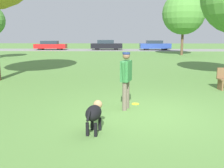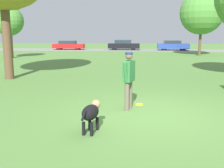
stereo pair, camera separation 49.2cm
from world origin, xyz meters
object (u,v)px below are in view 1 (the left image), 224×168
at_px(tree_far_right, 184,13).
at_px(parked_car_red, 50,45).
at_px(person, 126,76).
at_px(dog, 94,113).
at_px(parked_car_black, 106,45).
at_px(parked_car_blue, 155,45).
at_px(frisbee, 135,104).

distance_m(tree_far_right, parked_car_red, 19.21).
bearing_deg(tree_far_right, person, -106.79).
xyz_separation_m(person, parked_car_red, (-10.17, 29.91, -0.32)).
relative_size(dog, parked_car_black, 0.22).
bearing_deg(parked_car_red, parked_car_blue, -2.11).
relative_size(frisbee, parked_car_black, 0.05).
bearing_deg(dog, parked_car_black, 11.94).
distance_m(dog, parked_car_red, 33.12).
height_order(tree_far_right, parked_car_black, tree_far_right).
bearing_deg(dog, person, -11.98).
distance_m(dog, tree_far_right, 23.69).
relative_size(person, parked_car_blue, 0.38).
xyz_separation_m(frisbee, parked_car_red, (-10.47, 29.36, 0.63)).
bearing_deg(person, parked_car_blue, 8.37).
bearing_deg(tree_far_right, dog, -107.16).
bearing_deg(tree_far_right, parked_car_blue, 99.77).
xyz_separation_m(frisbee, tree_far_right, (5.88, 19.95, 4.26)).
bearing_deg(frisbee, person, -118.75).
relative_size(person, parked_car_red, 0.36).
bearing_deg(parked_car_red, frisbee, -72.32).
relative_size(parked_car_black, parked_car_blue, 1.04).
relative_size(dog, tree_far_right, 0.15).
height_order(person, parked_car_blue, person).
distance_m(frisbee, parked_car_black, 29.49).
xyz_separation_m(tree_far_right, parked_car_black, (-8.39, 9.42, -3.57)).
distance_m(tree_far_right, parked_car_blue, 10.16).
bearing_deg(dog, tree_far_right, -7.92).
relative_size(person, dog, 1.68).
height_order(dog, parked_car_red, parked_car_red).
bearing_deg(dog, frisbee, -13.82).
distance_m(person, dog, 2.03).
bearing_deg(frisbee, tree_far_right, 73.58).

